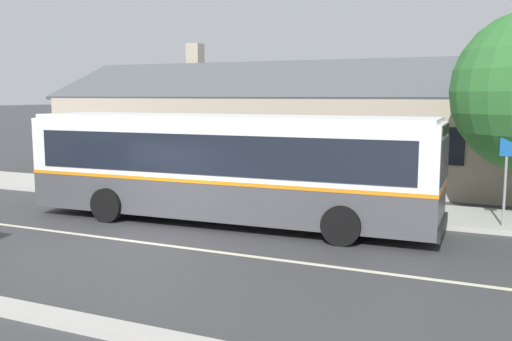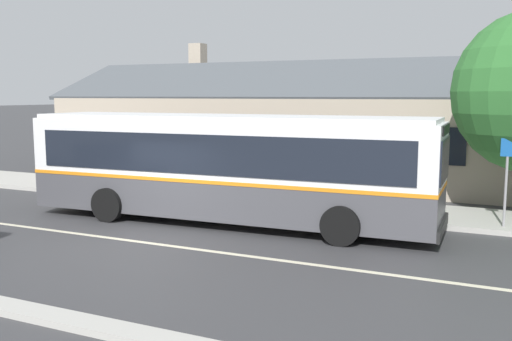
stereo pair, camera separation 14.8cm
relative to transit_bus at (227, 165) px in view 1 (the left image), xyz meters
The scene contains 8 objects.
ground_plane 3.52m from the transit_bus, 110.24° to the right, with size 300.00×300.00×0.00m, color #38383A.
sidewalk_far 3.65m from the transit_bus, 109.06° to the left, with size 60.00×3.00×0.15m, color #ADAAA3.
lane_divider_stripe 3.52m from the transit_bus, 110.24° to the right, with size 60.00×0.16×0.01m, color beige.
community_building 10.58m from the transit_bus, 100.26° to the left, with size 21.46×8.90×6.27m.
transit_bus is the anchor object (origin of this frame).
bench_by_building 7.05m from the transit_bus, 158.47° to the left, with size 1.66×0.51×0.94m.
bench_down_street 3.93m from the transit_bus, 125.84° to the left, with size 1.55×0.51×0.94m.
bus_stop_sign 7.61m from the transit_bus, 15.95° to the left, with size 0.36×0.07×2.40m.
Camera 1 is at (8.52, -11.54, 3.69)m, focal length 40.00 mm.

